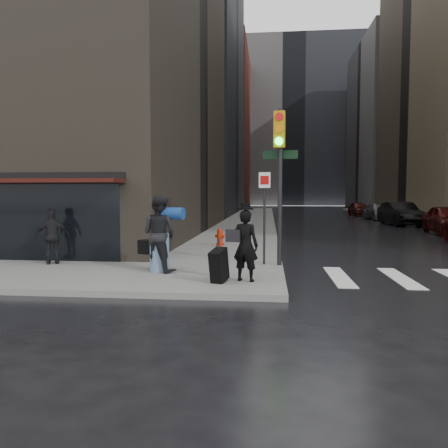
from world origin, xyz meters
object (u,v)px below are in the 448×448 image
Objects in this scene: traffic_light at (278,165)px; parked_car_1 at (448,220)px; man_jeans at (159,234)px; parked_car_4 at (359,209)px; fire_hydrant at (220,238)px; parked_car_3 at (380,211)px; parked_car_2 at (400,214)px; man_overcoat at (240,248)px; man_greycoat at (53,236)px.

parked_car_1 is at bearing 60.52° from traffic_light.
man_jeans is 0.45× the size of traffic_light.
parked_car_4 is at bearing -87.44° from man_jeans.
traffic_light is at bearing -64.39° from fire_hydrant.
parked_car_4 is at bearing 89.96° from parked_car_3.
parked_car_2 is (11.32, 14.69, 0.36)m from fire_hydrant.
parked_car_3 is 1.18× the size of parked_car_4.
man_jeans is 19.01m from parked_car_1.
parked_car_3 is at bearing -93.30° from man_overcoat.
traffic_light is 5.82m from fire_hydrant.
traffic_light reaches higher than parked_car_2.
man_overcoat reaches higher than parked_car_3.
parked_car_1 is at bearing -110.71° from man_jeans.
man_jeans is 1.24× the size of man_greycoat.
fire_hydrant is (-2.24, 4.68, -2.63)m from traffic_light.
man_jeans is at bearing -110.97° from parked_car_4.
man_greycoat is 25.31m from parked_car_2.
parked_car_1 is 6.77m from parked_car_2.
man_greycoat is (-3.51, 0.93, -0.20)m from man_jeans.
man_greycoat is at bearing -132.65° from parked_car_2.
parked_car_4 is at bearing -89.14° from man_overcoat.
man_overcoat is 0.93× the size of man_jeans.
man_jeans is at bearing -124.72° from parked_car_2.
man_overcoat reaches higher than man_greycoat.
parked_car_1 reaches higher than fire_hydrant.
man_overcoat reaches higher than fire_hydrant.
parked_car_2 is at bearing -153.89° from man_greycoat.
parked_car_4 reaches higher than fire_hydrant.
man_greycoat is 36.74m from parked_car_4.
traffic_light is at bearing -123.02° from parked_car_1.
parked_car_1 is 20.24m from parked_car_4.
parked_car_1 is at bearing -166.84° from man_greycoat.
man_jeans is at bearing -118.01° from parked_car_3.
fire_hydrant is at bearing -77.10° from man_jeans.
parked_car_3 is (12.52, 27.43, -0.46)m from man_jeans.
parked_car_3 is at bearing 84.01° from parked_car_2.
man_jeans is at bearing -9.93° from man_overcoat.
man_overcoat is at bearing -118.69° from parked_car_2.
man_jeans reaches higher than parked_car_2.
fire_hydrant is 0.15× the size of parked_car_1.
man_overcoat is at bearing 135.23° from man_greycoat.
man_overcoat is 0.40× the size of parked_car_1.
traffic_light reaches higher than parked_car_4.
man_overcoat is 36.65m from parked_car_4.
man_overcoat reaches higher than parked_car_4.
man_jeans reaches higher than parked_car_1.
man_overcoat reaches higher than parked_car_1.
parked_car_2 is at bearing -90.72° from parked_car_4.
parked_car_3 is at bearing -88.02° from parked_car_4.
parked_car_3 is (-0.39, 13.48, -0.10)m from parked_car_1.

